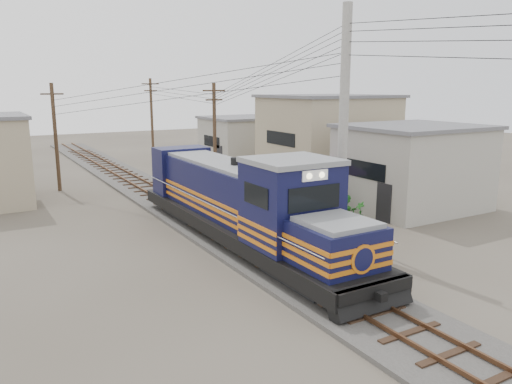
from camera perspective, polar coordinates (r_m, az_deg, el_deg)
ground at (r=20.44m, az=0.89°, el=-7.36°), size 120.00×120.00×0.00m
ballast at (r=29.11m, az=-9.27°, el=-1.47°), size 3.60×70.00×0.16m
track at (r=29.07m, az=-9.28°, el=-1.12°), size 1.15×70.00×0.12m
locomotive at (r=21.48m, az=-1.63°, el=-1.44°), size 3.06×16.64×4.12m
utility_pole_main at (r=20.99m, az=9.94°, el=6.97°), size 0.40×0.40×10.00m
wooden_pole_mid at (r=33.91m, az=-4.75°, el=6.70°), size 1.60×0.24×7.00m
wooden_pole_far at (r=47.00m, az=-11.82°, el=8.26°), size 1.60×0.24×7.50m
wooden_pole_left at (r=35.03m, az=-21.94°, el=6.05°), size 1.60×0.24×7.00m
power_lines at (r=26.89m, az=-8.93°, el=13.53°), size 9.65×19.00×3.30m
shophouse_front at (r=29.32m, az=17.43°, el=2.78°), size 7.35×6.30×4.70m
shophouse_mid at (r=36.47m, az=8.14°, el=6.09°), size 8.40×7.35×6.20m
shophouse_back at (r=44.10m, az=-1.52°, el=5.90°), size 6.30×6.30×4.20m
billboard at (r=25.13m, az=5.41°, el=2.14°), size 2.20×0.25×3.39m
market_umbrella at (r=28.08m, az=7.15°, el=2.33°), size 2.87×2.87×2.40m
vendor at (r=29.13m, az=5.23°, el=0.19°), size 0.73×0.63×1.69m
plant_nursery at (r=25.94m, az=8.53°, el=-2.24°), size 3.23×3.37×1.10m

